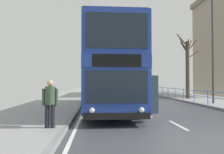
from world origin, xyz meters
TOP-DOWN VIEW (x-y plane):
  - ground at (-0.72, -0.00)m, footprint 15.80×140.00m
  - double_decker_bus_main at (-2.51, 7.73)m, footprint 3.41×11.41m
  - pedestrian_railing_far_kerb at (4.45, 16.49)m, footprint 0.05×32.32m
  - pedestrian_with_backpack at (-4.77, 1.77)m, footprint 0.54×0.52m
  - street_lamp_far_side at (5.36, 9.95)m, footprint 0.28×0.60m
  - bare_tree_far_00 at (5.40, 14.68)m, footprint 2.11×1.94m
  - bare_tree_far_01 at (5.53, 35.45)m, footprint 1.67×2.31m

SIDE VIEW (x-z plane):
  - ground at x=-0.72m, z-range -0.06..0.14m
  - pedestrian_railing_far_kerb at x=4.45m, z-range 0.32..1.28m
  - pedestrian_with_backpack at x=-4.77m, z-range 0.27..1.90m
  - double_decker_bus_main at x=-2.51m, z-range 0.11..4.64m
  - bare_tree_far_01 at x=5.53m, z-range -0.18..6.33m
  - bare_tree_far_00 at x=5.40m, z-range 0.07..6.18m
  - street_lamp_far_side at x=5.36m, z-range 0.77..9.74m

